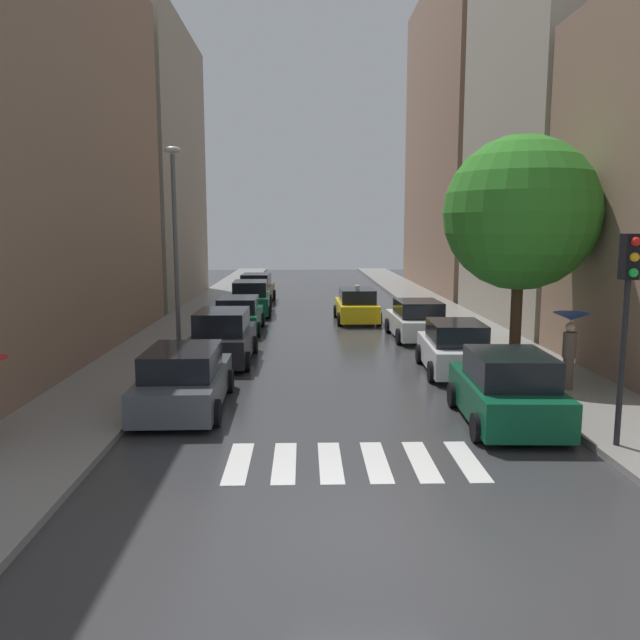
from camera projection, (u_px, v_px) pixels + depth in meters
name	position (u px, v px, depth m)	size (l,w,h in m)	color
ground_plane	(322.00, 315.00, 33.10)	(28.00, 72.00, 0.04)	#343437
sidewalk_left	(199.00, 314.00, 32.92)	(3.00, 72.00, 0.15)	gray
sidewalk_right	(444.00, 313.00, 33.26)	(3.00, 72.00, 0.15)	gray
crosswalk_stripes	(353.00, 462.00, 12.28)	(4.95, 2.20, 0.01)	silver
building_left_mid	(139.00, 167.00, 38.05)	(6.00, 14.03, 16.52)	#9E9384
building_right_mid	(562.00, 91.00, 28.84)	(6.00, 12.12, 21.67)	#9E9384
building_right_far	(468.00, 139.00, 45.36)	(6.00, 19.03, 21.92)	#8C6B56
parked_car_left_nearest	(184.00, 380.00, 15.79)	(2.19, 4.62, 1.60)	#474C51
parked_car_left_second	(223.00, 338.00, 21.30)	(2.11, 4.43, 1.81)	black
parked_car_left_third	(239.00, 315.00, 27.51)	(2.09, 4.43, 1.56)	#0C4C2D
parked_car_left_fourth	(251.00, 299.00, 33.01)	(2.30, 4.64, 1.80)	#0C4C2D
parked_car_left_fifth	(257.00, 289.00, 38.38)	(2.20, 4.52, 1.78)	brown
parked_car_right_nearest	(507.00, 391.00, 14.56)	(2.29, 4.11, 1.73)	#0C4C2D
parked_car_right_second	(455.00, 349.00, 19.78)	(2.18, 4.14, 1.65)	silver
parked_car_right_third	(417.00, 321.00, 25.91)	(2.24, 4.30, 1.60)	silver
taxi_midroad	(357.00, 306.00, 30.59)	(2.11, 4.33, 1.81)	yellow
pedestrian_foreground	(570.00, 335.00, 17.04)	(0.96, 0.96, 2.13)	brown
street_tree_right	(521.00, 214.00, 19.54)	(4.82, 4.82, 7.28)	#513823
traffic_light_right_corner	(628.00, 293.00, 12.35)	(0.30, 0.42, 4.30)	black
lamp_post_left	(175.00, 235.00, 22.33)	(0.60, 0.28, 7.24)	#595B60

